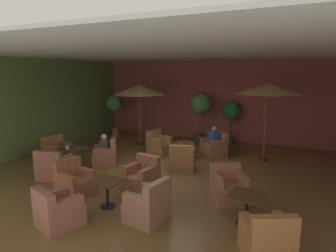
# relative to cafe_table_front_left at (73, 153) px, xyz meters

# --- Properties ---
(ground_plane) EXTENTS (10.47, 9.93, 0.02)m
(ground_plane) POSITION_rel_cafe_table_front_left_xyz_m (2.74, 0.84, -0.48)
(ground_plane) COLOR brown
(wall_back_brick) EXTENTS (10.47, 0.08, 3.52)m
(wall_back_brick) POSITION_rel_cafe_table_front_left_xyz_m (2.74, 5.77, 1.29)
(wall_back_brick) COLOR #9A4B42
(wall_back_brick) RESTS_ON ground_plane
(wall_left_accent) EXTENTS (0.08, 9.93, 3.52)m
(wall_left_accent) POSITION_rel_cafe_table_front_left_xyz_m (-2.46, 0.84, 1.29)
(wall_left_accent) COLOR #5D7A40
(wall_left_accent) RESTS_ON ground_plane
(ceiling_slab) EXTENTS (10.47, 9.93, 0.06)m
(ceiling_slab) POSITION_rel_cafe_table_front_left_xyz_m (2.74, 0.84, 3.07)
(ceiling_slab) COLOR silver
(ceiling_slab) RESTS_ON wall_back_brick
(cafe_table_front_left) EXTENTS (0.73, 0.73, 0.62)m
(cafe_table_front_left) POSITION_rel_cafe_table_front_left_xyz_m (0.00, 0.00, 0.00)
(cafe_table_front_left) COLOR black
(cafe_table_front_left) RESTS_ON ground_plane
(armchair_front_left_north) EXTENTS (0.96, 0.93, 0.86)m
(armchair_front_left_north) POSITION_rel_cafe_table_front_left_xyz_m (0.23, -1.01, -0.15)
(armchair_front_left_north) COLOR #985C46
(armchair_front_left_north) RESTS_ON ground_plane
(armchair_front_left_east) EXTENTS (1.02, 1.01, 0.86)m
(armchair_front_left_east) POSITION_rel_cafe_table_front_left_xyz_m (0.86, 0.58, -0.16)
(armchair_front_left_east) COLOR #945A43
(armchair_front_left_east) RESTS_ON ground_plane
(armchair_front_left_south) EXTENTS (0.97, 0.95, 0.86)m
(armchair_front_left_south) POSITION_rel_cafe_table_front_left_xyz_m (-1.00, 0.29, -0.16)
(armchair_front_left_south) COLOR #93603A
(armchair_front_left_south) RESTS_ON ground_plane
(cafe_table_front_right) EXTENTS (0.70, 0.70, 0.62)m
(cafe_table_front_right) POSITION_rel_cafe_table_front_left_xyz_m (2.99, 2.24, -0.02)
(cafe_table_front_right) COLOR black
(cafe_table_front_right) RESTS_ON ground_plane
(armchair_front_right_north) EXTENTS (0.84, 0.86, 0.89)m
(armchair_front_right_north) POSITION_rel_cafe_table_front_left_xyz_m (1.85, 2.45, -0.14)
(armchair_front_right_north) COLOR olive
(armchair_front_right_north) RESTS_ON ground_plane
(armchair_front_right_east) EXTENTS (0.91, 0.92, 0.87)m
(armchair_front_right_east) POSITION_rel_cafe_table_front_left_xyz_m (3.31, 1.14, -0.15)
(armchair_front_right_east) COLOR #96643B
(armchair_front_right_east) RESTS_ON ground_plane
(armchair_front_right_south) EXTENTS (1.08, 1.07, 0.91)m
(armchair_front_right_south) POSITION_rel_cafe_table_front_left_xyz_m (3.78, 3.08, -0.14)
(armchair_front_right_south) COLOR #9C6539
(armchair_front_right_south) RESTS_ON ground_plane
(cafe_table_mid_center) EXTENTS (0.73, 0.73, 0.62)m
(cafe_table_mid_center) POSITION_rel_cafe_table_front_left_xyz_m (5.69, -1.34, -0.01)
(cafe_table_mid_center) COLOR black
(cafe_table_mid_center) RESTS_ON ground_plane
(armchair_mid_center_north) EXTENTS (0.99, 1.00, 0.86)m
(armchair_mid_center_north) POSITION_rel_cafe_table_front_left_xyz_m (6.18, -2.30, -0.15)
(armchair_mid_center_north) COLOR #A26A38
(armchair_mid_center_north) RESTS_ON ground_plane
(armchair_mid_center_east) EXTENTS (1.01, 1.00, 0.86)m
(armchair_mid_center_east) POSITION_rel_cafe_table_front_left_xyz_m (5.11, -0.44, -0.15)
(armchair_mid_center_east) COLOR #A2674B
(armchair_mid_center_east) RESTS_ON ground_plane
(cafe_table_rear_right) EXTENTS (0.67, 0.67, 0.62)m
(cafe_table_rear_right) POSITION_rel_cafe_table_front_left_xyz_m (2.72, -1.86, 0.00)
(cafe_table_rear_right) COLOR black
(cafe_table_rear_right) RESTS_ON ground_plane
(armchair_rear_right_north) EXTENTS (0.93, 0.95, 0.80)m
(armchair_rear_right_north) POSITION_rel_cafe_table_front_left_xyz_m (2.35, -2.96, -0.17)
(armchair_rear_right_north) COLOR #9A5D49
(armchair_rear_right_north) RESTS_ON ground_plane
(armchair_rear_right_east) EXTENTS (0.84, 0.85, 0.90)m
(armchair_rear_right_east) POSITION_rel_cafe_table_front_left_xyz_m (3.87, -2.06, -0.14)
(armchair_rear_right_east) COLOR #976148
(armchair_rear_right_east) RESTS_ON ground_plane
(armchair_rear_right_south) EXTENTS (0.85, 0.87, 0.88)m
(armchair_rear_right_south) POSITION_rel_cafe_table_front_left_xyz_m (2.96, -0.73, -0.14)
(armchair_rear_right_south) COLOR #95593D
(armchair_rear_right_south) RESTS_ON ground_plane
(armchair_rear_right_west) EXTENTS (0.90, 0.84, 0.87)m
(armchair_rear_right_west) POSITION_rel_cafe_table_front_left_xyz_m (1.57, -1.65, -0.16)
(armchair_rear_right_west) COLOR #9C583B
(armchair_rear_right_west) RESTS_ON ground_plane
(patio_umbrella_tall_red) EXTENTS (2.13, 2.13, 2.50)m
(patio_umbrella_tall_red) POSITION_rel_cafe_table_front_left_xyz_m (0.47, 3.45, 1.82)
(patio_umbrella_tall_red) COLOR #2D2D2D
(patio_umbrella_tall_red) RESTS_ON ground_plane
(patio_umbrella_center_beige) EXTENTS (2.14, 2.14, 2.63)m
(patio_umbrella_center_beige) POSITION_rel_cafe_table_front_left_xyz_m (5.46, 3.27, 1.97)
(patio_umbrella_center_beige) COLOR #2D2D2D
(patio_umbrella_center_beige) RESTS_ON ground_plane
(potted_tree_left_corner) EXTENTS (0.73, 0.73, 1.96)m
(potted_tree_left_corner) POSITION_rel_cafe_table_front_left_xyz_m (-1.41, 4.34, 0.97)
(potted_tree_left_corner) COLOR #A66244
(potted_tree_left_corner) RESTS_ON ground_plane
(potted_tree_mid_left) EXTENTS (0.78, 0.78, 1.83)m
(potted_tree_mid_left) POSITION_rel_cafe_table_front_left_xyz_m (3.86, 5.24, 0.86)
(potted_tree_mid_left) COLOR #323937
(potted_tree_mid_left) RESTS_ON ground_plane
(potted_tree_mid_right) EXTENTS (0.86, 0.86, 2.15)m
(potted_tree_mid_right) POSITION_rel_cafe_table_front_left_xyz_m (2.67, 4.71, 1.05)
(potted_tree_mid_right) COLOR #3E3930
(potted_tree_mid_right) RESTS_ON ground_plane
(patron_blue_shirt) EXTENTS (0.43, 0.47, 0.63)m
(patron_blue_shirt) POSITION_rel_cafe_table_front_left_xyz_m (0.82, 0.55, 0.20)
(patron_blue_shirt) COLOR #3B383F
(patron_blue_shirt) RESTS_ON ground_plane
(patron_by_window) EXTENTS (0.43, 0.42, 0.65)m
(patron_by_window) POSITION_rel_cafe_table_front_left_xyz_m (3.75, 3.05, 0.26)
(patron_by_window) COLOR #2648A7
(patron_by_window) RESTS_ON ground_plane
(iced_drink_cup) EXTENTS (0.08, 0.08, 0.11)m
(iced_drink_cup) POSITION_rel_cafe_table_front_left_xyz_m (-0.08, -0.13, 0.20)
(iced_drink_cup) COLOR white
(iced_drink_cup) RESTS_ON cafe_table_front_left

